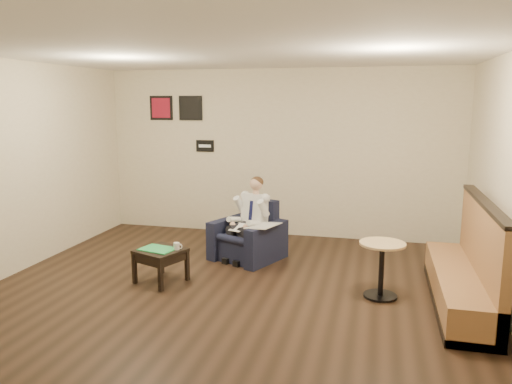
% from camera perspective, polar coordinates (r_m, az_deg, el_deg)
% --- Properties ---
extents(ground, '(6.00, 6.00, 0.00)m').
position_cam_1_polar(ground, '(5.93, -3.45, -12.14)').
color(ground, black).
rests_on(ground, ground).
extents(wall_back, '(6.00, 0.02, 2.80)m').
position_cam_1_polar(wall_back, '(8.43, 2.57, 4.43)').
color(wall_back, beige).
rests_on(wall_back, ground).
extents(wall_front, '(6.00, 0.02, 2.80)m').
position_cam_1_polar(wall_front, '(2.90, -21.90, -7.71)').
color(wall_front, beige).
rests_on(wall_front, ground).
extents(ceiling, '(6.00, 6.00, 0.02)m').
position_cam_1_polar(ceiling, '(5.51, -3.77, 15.90)').
color(ceiling, white).
rests_on(ceiling, wall_back).
extents(seating_sign, '(0.32, 0.02, 0.20)m').
position_cam_1_polar(seating_sign, '(8.76, -5.85, 5.26)').
color(seating_sign, black).
rests_on(seating_sign, wall_back).
extents(art_print_left, '(0.42, 0.03, 0.42)m').
position_cam_1_polar(art_print_left, '(9.03, -10.77, 9.42)').
color(art_print_left, maroon).
rests_on(art_print_left, wall_back).
extents(art_print_right, '(0.42, 0.03, 0.42)m').
position_cam_1_polar(art_print_right, '(8.81, -7.48, 9.49)').
color(art_print_right, black).
rests_on(art_print_right, wall_back).
extents(armchair, '(1.12, 1.12, 0.83)m').
position_cam_1_polar(armchair, '(7.24, -0.97, -4.47)').
color(armchair, black).
rests_on(armchair, ground).
extents(seated_man, '(0.81, 0.96, 1.13)m').
position_cam_1_polar(seated_man, '(7.12, -1.51, -3.46)').
color(seated_man, silver).
rests_on(seated_man, armchair).
extents(lap_papers, '(0.27, 0.32, 0.01)m').
position_cam_1_polar(lap_papers, '(7.07, -1.97, -4.06)').
color(lap_papers, white).
rests_on(lap_papers, seated_man).
extents(newspaper, '(0.49, 0.55, 0.01)m').
position_cam_1_polar(newspaper, '(6.93, 0.83, -3.87)').
color(newspaper, silver).
rests_on(newspaper, armchair).
extents(side_table, '(0.68, 0.68, 0.43)m').
position_cam_1_polar(side_table, '(6.49, -10.81, -8.27)').
color(side_table, black).
rests_on(side_table, ground).
extents(green_folder, '(0.49, 0.40, 0.01)m').
position_cam_1_polar(green_folder, '(6.44, -11.17, -6.40)').
color(green_folder, green).
rests_on(green_folder, side_table).
extents(coffee_mug, '(0.10, 0.10, 0.09)m').
position_cam_1_polar(coffee_mug, '(6.38, -9.08, -6.13)').
color(coffee_mug, white).
rests_on(coffee_mug, side_table).
extents(smartphone, '(0.15, 0.13, 0.01)m').
position_cam_1_polar(smartphone, '(6.50, -9.61, -6.21)').
color(smartphone, black).
rests_on(smartphone, side_table).
extents(banquette, '(0.55, 2.29, 1.17)m').
position_cam_1_polar(banquette, '(6.05, 22.40, -6.57)').
color(banquette, olive).
rests_on(banquette, ground).
extents(cafe_table, '(0.67, 0.67, 0.66)m').
position_cam_1_polar(cafe_table, '(6.05, 14.13, -8.63)').
color(cafe_table, tan).
rests_on(cafe_table, ground).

